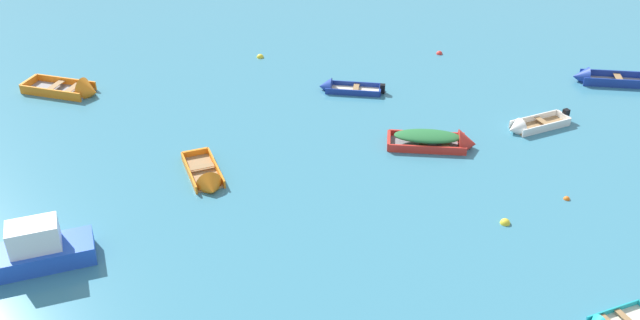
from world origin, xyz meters
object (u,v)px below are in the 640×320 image
at_px(rowboat_orange_midfield_right, 76,91).
at_px(rowboat_red_cluster_inner, 442,141).
at_px(rowboat_orange_cluster_outer, 208,181).
at_px(rowboat_deep_blue_outer_right, 338,88).
at_px(mooring_buoy_outer_edge, 505,223).
at_px(mooring_buoy_between_boats_left, 439,54).
at_px(rowboat_white_center, 528,126).
at_px(mooring_buoy_between_boats_right, 567,199).
at_px(mooring_buoy_trailing, 260,57).
at_px(rowboat_deep_blue_far_back, 596,78).
at_px(motor_launch_blue_back_row_right, 13,256).

bearing_deg(rowboat_orange_midfield_right, rowboat_red_cluster_inner, -13.84).
height_order(rowboat_orange_cluster_outer, rowboat_red_cluster_inner, rowboat_red_cluster_inner).
distance_m(rowboat_deep_blue_outer_right, mooring_buoy_outer_edge, 14.63).
xyz_separation_m(mooring_buoy_outer_edge, mooring_buoy_between_boats_left, (-0.97, 18.33, 0.00)).
height_order(rowboat_orange_cluster_outer, rowboat_white_center, rowboat_orange_cluster_outer).
bearing_deg(mooring_buoy_between_boats_right, rowboat_orange_cluster_outer, 178.44).
bearing_deg(mooring_buoy_trailing, rowboat_deep_blue_outer_right, -42.08).
bearing_deg(rowboat_orange_midfield_right, rowboat_deep_blue_outer_right, 4.58).
bearing_deg(rowboat_orange_midfield_right, rowboat_deep_blue_far_back, 5.75).
distance_m(rowboat_white_center, rowboat_deep_blue_far_back, 8.09).
xyz_separation_m(mooring_buoy_outer_edge, mooring_buoy_trailing, (-12.53, 17.22, 0.00)).
bearing_deg(rowboat_deep_blue_outer_right, mooring_buoy_between_boats_left, 41.55).
xyz_separation_m(rowboat_red_cluster_inner, mooring_buoy_between_boats_right, (5.12, -4.42, -0.34)).
xyz_separation_m(rowboat_deep_blue_outer_right, mooring_buoy_trailing, (-5.11, 4.61, -0.17)).
height_order(rowboat_white_center, mooring_buoy_trailing, rowboat_white_center).
relative_size(rowboat_deep_blue_far_back, mooring_buoy_between_boats_right, 15.79).
bearing_deg(rowboat_white_center, rowboat_deep_blue_outer_right, 157.02).
bearing_deg(mooring_buoy_between_boats_left, rowboat_orange_cluster_outer, -127.46).
distance_m(rowboat_white_center, rowboat_deep_blue_outer_right, 10.94).
height_order(motor_launch_blue_back_row_right, rowboat_deep_blue_outer_right, motor_launch_blue_back_row_right).
distance_m(rowboat_white_center, rowboat_red_cluster_inner, 5.08).
height_order(rowboat_deep_blue_far_back, mooring_buoy_trailing, rowboat_deep_blue_far_back).
distance_m(rowboat_orange_cluster_outer, rowboat_orange_midfield_right, 12.94).
relative_size(rowboat_orange_midfield_right, mooring_buoy_between_boats_right, 16.80).
xyz_separation_m(rowboat_deep_blue_outer_right, mooring_buoy_outer_edge, (7.42, -12.61, -0.17)).
relative_size(rowboat_orange_cluster_outer, motor_launch_blue_back_row_right, 0.65).
distance_m(rowboat_orange_cluster_outer, rowboat_red_cluster_inner, 11.84).
height_order(rowboat_deep_blue_far_back, rowboat_orange_midfield_right, rowboat_orange_midfield_right).
bearing_deg(rowboat_white_center, rowboat_red_cluster_inner, -157.19).
relative_size(rowboat_deep_blue_far_back, motor_launch_blue_back_row_right, 0.74).
height_order(rowboat_orange_midfield_right, rowboat_deep_blue_outer_right, rowboat_orange_midfield_right).
height_order(rowboat_orange_cluster_outer, rowboat_orange_midfield_right, rowboat_orange_midfield_right).
xyz_separation_m(rowboat_red_cluster_inner, rowboat_orange_midfield_right, (-20.43, 5.03, -0.10)).
bearing_deg(rowboat_orange_cluster_outer, rowboat_deep_blue_far_back, 29.76).
bearing_deg(rowboat_red_cluster_inner, rowboat_orange_midfield_right, 166.16).
bearing_deg(mooring_buoy_trailing, mooring_buoy_between_boats_left, 5.48).
height_order(motor_launch_blue_back_row_right, mooring_buoy_between_boats_right, motor_launch_blue_back_row_right).
relative_size(rowboat_orange_cluster_outer, mooring_buoy_outer_edge, 9.06).
bearing_deg(motor_launch_blue_back_row_right, rowboat_deep_blue_outer_right, 53.55).
bearing_deg(rowboat_red_cluster_inner, motor_launch_blue_back_row_right, -149.79).
bearing_deg(rowboat_orange_cluster_outer, mooring_buoy_between_boats_right, -1.56).
bearing_deg(rowboat_red_cluster_inner, rowboat_orange_cluster_outer, -160.35).
xyz_separation_m(rowboat_red_cluster_inner, mooring_buoy_outer_edge, (2.04, -6.37, -0.34)).
bearing_deg(rowboat_white_center, mooring_buoy_between_boats_left, 109.89).
bearing_deg(mooring_buoy_between_boats_right, rowboat_red_cluster_inner, 139.15).
relative_size(rowboat_deep_blue_far_back, mooring_buoy_between_boats_left, 11.16).
distance_m(motor_launch_blue_back_row_right, rowboat_red_cluster_inner, 20.29).
relative_size(motor_launch_blue_back_row_right, mooring_buoy_outer_edge, 13.84).
bearing_deg(rowboat_deep_blue_far_back, mooring_buoy_between_boats_right, -111.21).
bearing_deg(rowboat_red_cluster_inner, mooring_buoy_trailing, 134.04).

